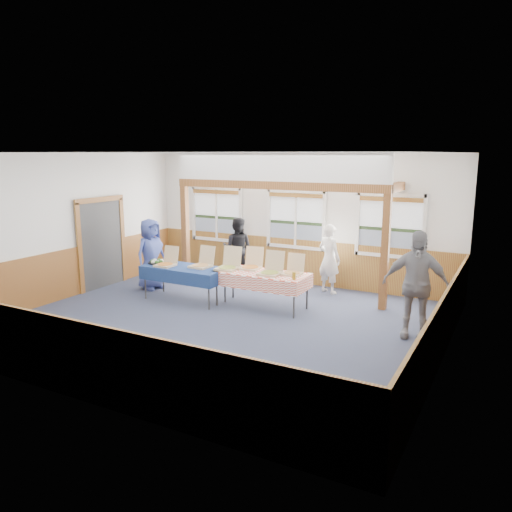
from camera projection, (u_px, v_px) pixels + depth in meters
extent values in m
plane|color=#2B3146|center=(222.00, 322.00, 9.58)|extent=(8.00, 8.00, 0.00)
plane|color=white|center=(220.00, 153.00, 8.93)|extent=(8.00, 8.00, 0.00)
plane|color=silver|center=(297.00, 219.00, 12.28)|extent=(8.00, 0.00, 8.00)
plane|color=silver|center=(72.00, 283.00, 6.24)|extent=(8.00, 0.00, 8.00)
plane|color=silver|center=(69.00, 226.00, 11.11)|extent=(0.00, 8.00, 8.00)
plane|color=silver|center=(449.00, 262.00, 7.41)|extent=(0.00, 8.00, 8.00)
cube|color=brown|center=(295.00, 261.00, 12.47)|extent=(7.98, 0.05, 1.10)
cube|color=brown|center=(79.00, 360.00, 6.47)|extent=(7.98, 0.05, 1.10)
cube|color=brown|center=(73.00, 272.00, 11.31)|extent=(0.05, 6.98, 1.10)
cube|color=brown|center=(442.00, 329.00, 7.63)|extent=(0.05, 6.98, 1.10)
cube|color=#343434|center=(101.00, 244.00, 11.98)|extent=(0.06, 1.30, 2.10)
cube|color=white|center=(217.00, 240.00, 13.43)|extent=(1.52, 0.05, 0.08)
cube|color=white|center=(216.00, 188.00, 13.15)|extent=(1.52, 0.05, 0.08)
cube|color=white|center=(194.00, 213.00, 13.63)|extent=(0.08, 0.05, 1.46)
cube|color=white|center=(241.00, 216.00, 12.95)|extent=(0.08, 0.05, 1.46)
cube|color=white|center=(216.00, 214.00, 13.29)|extent=(0.05, 0.05, 1.30)
cube|color=slate|center=(218.00, 228.00, 13.40)|extent=(1.40, 0.02, 0.52)
cube|color=#23381C|center=(217.00, 217.00, 13.34)|extent=(1.40, 0.02, 0.08)
cube|color=silver|center=(217.00, 203.00, 13.27)|extent=(1.40, 0.02, 0.70)
cube|color=brown|center=(216.00, 192.00, 13.16)|extent=(1.40, 0.07, 0.10)
cube|color=white|center=(295.00, 247.00, 12.37)|extent=(1.52, 0.05, 0.08)
cube|color=white|center=(296.00, 191.00, 12.09)|extent=(1.52, 0.05, 0.08)
cube|color=white|center=(269.00, 218.00, 12.57)|extent=(0.08, 0.05, 1.46)
cube|color=white|center=(324.00, 221.00, 11.88)|extent=(0.08, 0.05, 1.46)
cube|color=white|center=(296.00, 219.00, 12.23)|extent=(0.05, 0.05, 1.30)
cube|color=slate|center=(296.00, 235.00, 12.34)|extent=(1.40, 0.02, 0.52)
cube|color=#23381C|center=(296.00, 223.00, 12.28)|extent=(1.40, 0.02, 0.08)
cube|color=silver|center=(296.00, 207.00, 12.20)|extent=(1.40, 0.02, 0.70)
cube|color=brown|center=(296.00, 195.00, 12.09)|extent=(1.40, 0.07, 0.10)
cube|color=white|center=(388.00, 256.00, 11.30)|extent=(1.52, 0.05, 0.08)
cube|color=white|center=(391.00, 195.00, 11.02)|extent=(1.52, 0.05, 0.08)
cube|color=white|center=(358.00, 223.00, 11.51)|extent=(0.08, 0.05, 1.46)
cube|color=white|center=(424.00, 228.00, 10.82)|extent=(0.08, 0.05, 1.46)
cube|color=white|center=(390.00, 226.00, 11.16)|extent=(0.05, 0.05, 1.30)
cube|color=slate|center=(389.00, 242.00, 11.28)|extent=(1.40, 0.02, 0.52)
cube|color=#23381C|center=(390.00, 229.00, 11.22)|extent=(1.40, 0.02, 0.08)
cube|color=silver|center=(391.00, 212.00, 11.14)|extent=(1.40, 0.02, 0.70)
cube|color=brown|center=(391.00, 199.00, 11.03)|extent=(1.40, 0.07, 0.10)
cube|color=brown|center=(185.00, 234.00, 12.48)|extent=(0.15, 0.15, 2.40)
cube|color=brown|center=(385.00, 253.00, 10.17)|extent=(0.15, 0.15, 2.40)
cube|color=brown|center=(276.00, 185.00, 11.06)|extent=(5.15, 0.18, 0.18)
cylinder|color=#343434|center=(145.00, 283.00, 11.08)|extent=(0.04, 0.04, 0.73)
cylinder|color=#343434|center=(163.00, 277.00, 11.63)|extent=(0.04, 0.04, 0.73)
cylinder|color=#343434|center=(209.00, 293.00, 10.30)|extent=(0.04, 0.04, 0.73)
cylinder|color=#343434|center=(225.00, 286.00, 10.85)|extent=(0.04, 0.04, 0.73)
cube|color=#343434|center=(184.00, 268.00, 10.89)|extent=(1.85, 0.84, 0.03)
cube|color=navy|center=(184.00, 267.00, 10.88)|extent=(1.91, 0.90, 0.01)
cube|color=navy|center=(173.00, 277.00, 10.56)|extent=(1.87, 0.10, 0.28)
cube|color=navy|center=(195.00, 270.00, 11.27)|extent=(1.87, 0.10, 0.28)
cylinder|color=#343434|center=(217.00, 289.00, 10.58)|extent=(0.04, 0.04, 0.73)
cylinder|color=#343434|center=(233.00, 282.00, 11.16)|extent=(0.04, 0.04, 0.73)
cylinder|color=#343434|center=(294.00, 300.00, 9.75)|extent=(0.04, 0.04, 0.73)
cylinder|color=#343434|center=(307.00, 292.00, 10.33)|extent=(0.04, 0.04, 0.73)
cube|color=#343434|center=(261.00, 273.00, 10.38)|extent=(1.96, 0.93, 0.03)
cube|color=red|center=(261.00, 273.00, 10.38)|extent=(2.03, 1.00, 0.01)
cube|color=red|center=(252.00, 284.00, 10.04)|extent=(1.96, 0.15, 0.28)
cube|color=red|center=(271.00, 275.00, 10.78)|extent=(1.96, 0.15, 0.28)
cube|color=tan|center=(165.00, 265.00, 10.94)|extent=(0.38, 0.38, 0.04)
cylinder|color=gold|center=(165.00, 264.00, 10.93)|extent=(0.33, 0.33, 0.01)
cube|color=tan|center=(171.00, 254.00, 11.09)|extent=(0.38, 0.09, 0.37)
cube|color=tan|center=(201.00, 266.00, 10.82)|extent=(0.43, 0.43, 0.05)
cylinder|color=tan|center=(200.00, 265.00, 10.82)|extent=(0.37, 0.37, 0.01)
cube|color=tan|center=(207.00, 255.00, 10.98)|extent=(0.41, 0.12, 0.40)
cube|color=tan|center=(227.00, 269.00, 10.60)|extent=(0.46, 0.46, 0.05)
cylinder|color=gold|center=(227.00, 267.00, 10.59)|extent=(0.40, 0.40, 0.01)
cube|color=tan|center=(232.00, 256.00, 10.78)|extent=(0.43, 0.13, 0.42)
cube|color=tan|center=(250.00, 268.00, 10.66)|extent=(0.45, 0.45, 0.05)
cylinder|color=gold|center=(250.00, 267.00, 10.66)|extent=(0.39, 0.39, 0.01)
cube|color=tan|center=(255.00, 256.00, 10.84)|extent=(0.41, 0.14, 0.40)
cube|color=tan|center=(270.00, 274.00, 10.15)|extent=(0.43, 0.43, 0.05)
cylinder|color=gold|center=(270.00, 272.00, 10.15)|extent=(0.38, 0.38, 0.01)
cube|color=tan|center=(275.00, 260.00, 10.33)|extent=(0.42, 0.11, 0.41)
cube|color=tan|center=(292.00, 274.00, 10.16)|extent=(0.39, 0.39, 0.04)
cylinder|color=tan|center=(292.00, 273.00, 10.15)|extent=(0.34, 0.34, 0.01)
cube|color=tan|center=(296.00, 262.00, 10.31)|extent=(0.37, 0.11, 0.37)
cylinder|color=black|center=(157.00, 263.00, 11.23)|extent=(0.40, 0.40, 0.03)
cylinder|color=white|center=(157.00, 262.00, 11.22)|extent=(0.09, 0.09, 0.04)
sphere|color=#315E24|center=(161.00, 262.00, 11.17)|extent=(0.09, 0.09, 0.09)
sphere|color=beige|center=(162.00, 261.00, 11.26)|extent=(0.09, 0.09, 0.09)
sphere|color=#315E24|center=(159.00, 260.00, 11.33)|extent=(0.09, 0.09, 0.09)
sphere|color=beige|center=(155.00, 261.00, 11.31)|extent=(0.09, 0.09, 0.09)
sphere|color=#315E24|center=(152.00, 261.00, 11.23)|extent=(0.09, 0.09, 0.09)
sphere|color=beige|center=(153.00, 262.00, 11.14)|extent=(0.09, 0.09, 0.09)
sphere|color=#315E24|center=(157.00, 262.00, 11.12)|extent=(0.09, 0.09, 0.09)
cylinder|color=#9C751A|center=(294.00, 276.00, 9.75)|extent=(0.07, 0.07, 0.15)
imported|color=white|center=(329.00, 259.00, 11.48)|extent=(0.69, 0.57, 1.62)
imported|color=black|center=(237.00, 248.00, 12.77)|extent=(0.90, 0.78, 1.60)
imported|color=#3C4B96|center=(151.00, 254.00, 11.83)|extent=(0.67, 0.90, 1.69)
imported|color=gray|center=(415.00, 285.00, 8.64)|extent=(1.15, 0.56, 1.91)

